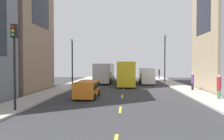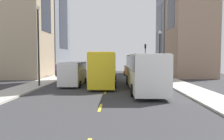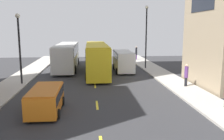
% 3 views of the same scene
% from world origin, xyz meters
% --- Properties ---
extents(ground_plane, '(42.71, 42.71, 0.00)m').
position_xyz_m(ground_plane, '(0.00, 0.00, 0.00)').
color(ground_plane, '#333335').
extents(sidewalk_west, '(2.82, 44.00, 0.15)m').
position_xyz_m(sidewalk_west, '(-7.94, 0.00, 0.07)').
color(sidewalk_west, '#B2ADA3').
rests_on(sidewalk_west, ground).
extents(sidewalk_east, '(2.82, 44.00, 0.15)m').
position_xyz_m(sidewalk_east, '(7.94, 0.00, 0.07)').
color(sidewalk_east, '#B2ADA3').
rests_on(sidewalk_east, ground).
extents(lane_stripe_2, '(0.16, 2.00, 0.01)m').
position_xyz_m(lane_stripe_2, '(0.00, -9.00, 0.01)').
color(lane_stripe_2, yellow).
rests_on(lane_stripe_2, ground).
extents(lane_stripe_3, '(0.16, 2.00, 0.01)m').
position_xyz_m(lane_stripe_3, '(0.00, -3.00, 0.01)').
color(lane_stripe_3, yellow).
rests_on(lane_stripe_3, ground).
extents(lane_stripe_4, '(0.16, 2.00, 0.01)m').
position_xyz_m(lane_stripe_4, '(0.00, 3.00, 0.01)').
color(lane_stripe_4, yellow).
rests_on(lane_stripe_4, ground).
extents(lane_stripe_5, '(0.16, 2.00, 0.01)m').
position_xyz_m(lane_stripe_5, '(0.00, 9.00, 0.01)').
color(lane_stripe_5, yellow).
rests_on(lane_stripe_5, ground).
extents(lane_stripe_6, '(0.16, 2.00, 0.01)m').
position_xyz_m(lane_stripe_6, '(0.00, 15.00, 0.01)').
color(lane_stripe_6, yellow).
rests_on(lane_stripe_6, ground).
extents(lane_stripe_7, '(0.16, 2.00, 0.01)m').
position_xyz_m(lane_stripe_7, '(0.00, 21.00, 0.01)').
color(lane_stripe_7, yellow).
rests_on(lane_stripe_7, ground).
extents(city_bus_white, '(2.80, 12.44, 3.35)m').
position_xyz_m(city_bus_white, '(-3.53, 7.34, 2.01)').
color(city_bus_white, silver).
rests_on(city_bus_white, ground).
extents(streetcar_yellow, '(2.70, 12.35, 3.59)m').
position_xyz_m(streetcar_yellow, '(0.37, 3.15, 2.12)').
color(streetcar_yellow, yellow).
rests_on(streetcar_yellow, ground).
extents(delivery_van_white, '(2.25, 5.96, 2.58)m').
position_xyz_m(delivery_van_white, '(3.77, 4.49, 1.51)').
color(delivery_van_white, white).
rests_on(delivery_van_white, ground).
extents(car_orange_0, '(2.03, 4.26, 1.59)m').
position_xyz_m(car_orange_0, '(-3.34, -10.09, 0.94)').
color(car_orange_0, orange).
rests_on(car_orange_0, ground).
extents(pedestrian_waiting_curb, '(0.32, 0.32, 2.28)m').
position_xyz_m(pedestrian_waiting_curb, '(7.52, 15.06, 1.37)').
color(pedestrian_waiting_curb, '#593372').
rests_on(pedestrian_waiting_curb, ground).
extents(pedestrian_crossing_mid, '(0.35, 0.35, 2.05)m').
position_xyz_m(pedestrian_crossing_mid, '(8.29, -4.62, 1.24)').
color(pedestrian_crossing_mid, black).
rests_on(pedestrian_crossing_mid, ground).
extents(streetlamp_near, '(0.44, 0.44, 6.62)m').
position_xyz_m(streetlamp_near, '(-7.03, -2.06, 4.24)').
color(streetlamp_near, black).
rests_on(streetlamp_near, ground).
extents(streetlamp_far, '(0.44, 0.44, 8.22)m').
position_xyz_m(streetlamp_far, '(7.03, 6.05, 5.09)').
color(streetlamp_far, black).
rests_on(streetlamp_far, ground).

